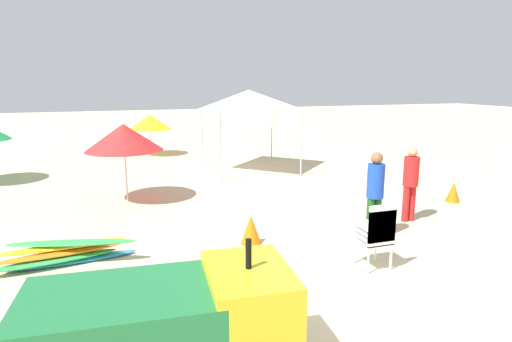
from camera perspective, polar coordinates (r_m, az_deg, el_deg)
The scene contains 11 objects.
ground at distance 6.51m, azimuth 11.82°, elevation -15.65°, with size 80.00×80.00×0.00m, color beige.
utility_cart at distance 4.38m, azimuth -11.85°, elevation -18.51°, with size 2.64×1.46×1.50m.
stacked_plastic_chairs at distance 7.14m, azimuth 15.72°, elevation -7.62°, with size 0.48×0.48×1.11m.
surfboard_pile at distance 7.89m, azimuth -23.99°, elevation -9.85°, with size 2.33×0.76×0.40m.
lifeguard_near_left at distance 8.42m, azimuth 15.48°, elevation -2.40°, with size 0.32×0.32×1.68m.
lifeguard_near_center at distance 9.72m, azimuth 19.77°, elevation -1.01°, with size 0.32×0.32×1.62m.
popup_canopy at distance 14.32m, azimuth -0.95°, elevation 9.38°, with size 2.68×2.68×2.67m.
beach_umbrella_mid at distance 11.02m, azimuth -17.09°, elevation 4.29°, with size 1.88×1.88×1.95m.
beach_umbrella_far at distance 17.74m, azimuth -13.84°, elevation 6.30°, with size 1.66×1.66×1.64m.
traffic_cone_near at distance 11.83m, azimuth 24.64°, elevation -2.53°, with size 0.35×0.35×0.50m, color orange.
traffic_cone_far at distance 8.05m, azimuth -0.67°, elevation -7.74°, with size 0.38×0.38×0.55m, color orange.
Camera 1 is at (-3.03, -4.92, 2.99)m, focal length 30.25 mm.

